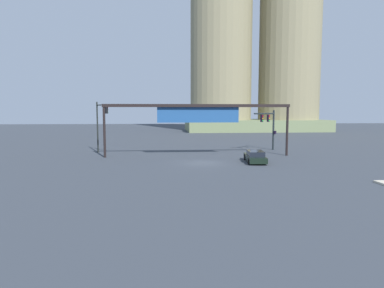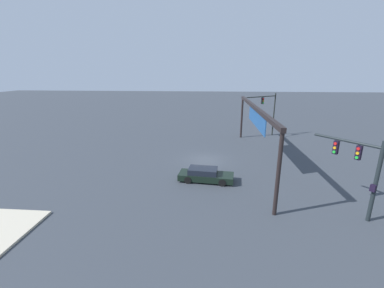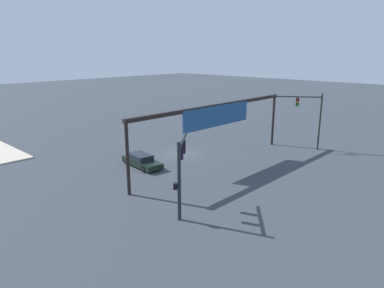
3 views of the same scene
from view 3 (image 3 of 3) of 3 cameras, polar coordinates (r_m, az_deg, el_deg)
name	(u,v)px [view 3 (image 3 of 3)]	position (r m, az deg, el deg)	size (l,w,h in m)	color
ground_plane	(180,154)	(38.86, -1.90, -1.70)	(213.77, 213.77, 0.00)	#373D45
traffic_signal_near_corner	(309,111)	(42.19, 18.44, 5.08)	(3.48, 4.80, 6.49)	black
traffic_signal_opposite_side	(181,164)	(23.84, -1.86, -3.35)	(3.83, 2.90, 5.44)	black
overhead_sign_gantry	(217,114)	(34.29, 4.06, 4.83)	(21.83, 0.43, 6.12)	black
sedan_car_approaching	(142,161)	(35.08, -8.19, -2.70)	(2.25, 5.02, 1.21)	black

